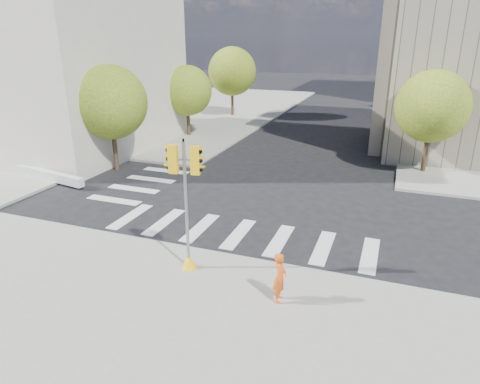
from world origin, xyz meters
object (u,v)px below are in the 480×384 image
object	(u,v)px
lamp_far	(430,73)
photographer	(280,278)
traffic_signal	(187,216)
planter_wall	(46,175)
lamp_near	(439,90)

from	to	relation	value
lamp_far	photographer	distance (m)	34.88
traffic_signal	planter_wall	size ratio (longest dim) A/B	0.78
lamp_far	planter_wall	distance (m)	34.67
photographer	planter_wall	world-z (taller)	photographer
lamp_near	traffic_signal	size ratio (longest dim) A/B	1.72
lamp_far	traffic_signal	xyz separation A→B (m)	(-8.70, -33.46, -2.43)
lamp_near	traffic_signal	world-z (taller)	lamp_near
lamp_near	lamp_far	bearing A→B (deg)	90.00
photographer	planter_wall	size ratio (longest dim) A/B	0.27
lamp_near	planter_wall	bearing A→B (deg)	-147.71
lamp_near	photographer	bearing A→B (deg)	-104.18
planter_wall	lamp_far	bearing A→B (deg)	62.82
lamp_far	lamp_near	bearing A→B (deg)	-90.00
photographer	lamp_far	bearing A→B (deg)	-14.50
lamp_near	traffic_signal	bearing A→B (deg)	-114.08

